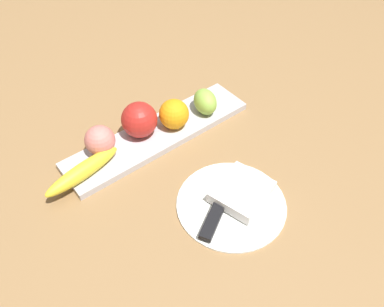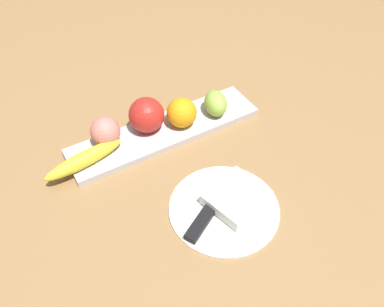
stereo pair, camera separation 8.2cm
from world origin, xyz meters
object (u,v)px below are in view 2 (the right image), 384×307
object	(u,v)px
fruit_tray	(165,131)
grape_bunch	(216,103)
dinner_plate	(224,208)
peach	(105,131)
knife	(205,217)
apple	(147,115)
banana	(84,159)
folded_napkin	(236,197)
orange_near_apple	(182,113)

from	to	relation	value
fruit_tray	grape_bunch	xyz separation A→B (m)	(0.13, -0.01, 0.04)
fruit_tray	dinner_plate	world-z (taller)	fruit_tray
grape_bunch	dinner_plate	world-z (taller)	grape_bunch
dinner_plate	peach	bearing A→B (deg)	115.55
fruit_tray	knife	size ratio (longest dim) A/B	2.77
apple	banana	world-z (taller)	apple
dinner_plate	banana	bearing A→B (deg)	130.06
apple	fruit_tray	bearing A→B (deg)	-31.81
peach	knife	distance (m)	0.30
folded_napkin	banana	bearing A→B (deg)	133.74
grape_bunch	dinner_plate	size ratio (longest dim) A/B	0.33
apple	knife	world-z (taller)	apple
peach	knife	bearing A→B (deg)	-73.05
orange_near_apple	dinner_plate	bearing A→B (deg)	-99.83
fruit_tray	grape_bunch	bearing A→B (deg)	-4.66
grape_bunch	knife	xyz separation A→B (m)	(-0.18, -0.25, -0.03)
banana	dinner_plate	world-z (taller)	banana
fruit_tray	peach	world-z (taller)	peach
banana	orange_near_apple	size ratio (longest dim) A/B	2.56
peach	folded_napkin	bearing A→B (deg)	-60.01
apple	knife	bearing A→B (deg)	-92.64
dinner_plate	folded_napkin	distance (m)	0.03
orange_near_apple	peach	world-z (taller)	orange_near_apple
dinner_plate	grape_bunch	bearing A→B (deg)	61.23
apple	folded_napkin	distance (m)	0.28
apple	grape_bunch	world-z (taller)	apple
folded_napkin	apple	bearing A→B (deg)	102.66
fruit_tray	banana	distance (m)	0.20
orange_near_apple	dinner_plate	xyz separation A→B (m)	(-0.04, -0.25, -0.05)
orange_near_apple	peach	bearing A→B (deg)	169.72
apple	knife	distance (m)	0.28
knife	peach	bearing A→B (deg)	77.70
apple	folded_napkin	world-z (taller)	apple
grape_bunch	folded_napkin	distance (m)	0.27
apple	orange_near_apple	xyz separation A→B (m)	(0.08, -0.03, -0.01)
folded_napkin	knife	distance (m)	0.08
banana	knife	xyz separation A→B (m)	(0.15, -0.24, -0.02)
apple	grape_bunch	xyz separation A→B (m)	(0.17, -0.03, -0.01)
peach	knife	world-z (taller)	peach
apple	grape_bunch	distance (m)	0.17
dinner_plate	knife	bearing A→B (deg)	-174.02
banana	knife	size ratio (longest dim) A/B	1.08
apple	grape_bunch	bearing A→B (deg)	-10.82
apple	folded_napkin	bearing A→B (deg)	-77.34
peach	apple	bearing A→B (deg)	-2.71
peach	folded_napkin	world-z (taller)	peach
fruit_tray	orange_near_apple	distance (m)	0.06
apple	banana	size ratio (longest dim) A/B	0.46
banana	peach	xyz separation A→B (m)	(0.07, 0.04, 0.02)
banana	grape_bunch	bearing A→B (deg)	-8.07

